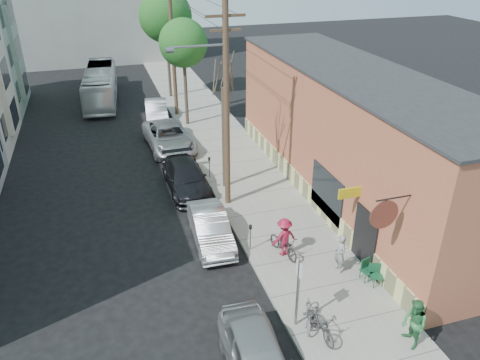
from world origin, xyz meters
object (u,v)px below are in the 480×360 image
object	(u,v)px
parked_bike_b	(309,313)
tree_bare	(224,139)
tree_leafy_far	(165,16)
car_0	(258,359)
parking_meter_near	(250,233)
bus	(101,85)
sign_post	(298,287)
car_4	(156,111)
patron_grey	(340,254)
cyclist	(284,237)
patron_green	(414,324)
car_1	(211,228)
utility_pole_near	(225,104)
tree_leafy_mid	(183,43)
patio_chair_a	(376,275)
parked_bike_a	(320,325)
parking_meter_far	(209,164)
car_3	(169,137)
car_2	(186,178)
patio_chair_b	(367,271)

from	to	relation	value
parked_bike_b	tree_bare	bearing A→B (deg)	113.75
tree_leafy_far	car_0	size ratio (longest dim) A/B	1.93
parking_meter_near	bus	world-z (taller)	bus
parked_bike_b	car_0	distance (m)	2.91
sign_post	car_4	world-z (taller)	sign_post
patron_grey	bus	size ratio (longest dim) A/B	0.17
car_4	cyclist	bearing A→B (deg)	-76.63
tree_leafy_far	patron_green	size ratio (longest dim) A/B	4.79
car_1	car_4	distance (m)	16.84
utility_pole_near	tree_leafy_mid	xyz separation A→B (m)	(0.41, 12.07, 0.55)
car_1	car_4	world-z (taller)	car_4
utility_pole_near	patron_green	size ratio (longest dim) A/B	5.44
patio_chair_a	parked_bike_a	size ratio (longest dim) A/B	0.52
parking_meter_far	car_1	xyz separation A→B (m)	(-1.45, -6.03, -0.27)
parking_meter_far	patron_grey	distance (m)	10.27
car_3	car_4	bearing A→B (deg)	86.14
car_0	parking_meter_near	bearing A→B (deg)	75.97
tree_leafy_mid	bus	size ratio (longest dim) A/B	0.74
parking_meter_near	patron_green	bearing A→B (deg)	-63.41
parked_bike_a	car_4	size ratio (longest dim) A/B	0.38
sign_post	patio_chair_a	world-z (taller)	sign_post
tree_leafy_far	patron_grey	distance (m)	26.80
tree_bare	car_2	distance (m)	3.04
tree_leafy_far	parked_bike_a	xyz separation A→B (m)	(0.12, -29.06, -6.12)
cyclist	patio_chair_b	bearing A→B (deg)	124.60
tree_leafy_far	patron_grey	size ratio (longest dim) A/B	5.14
patio_chair_a	parked_bike_a	bearing A→B (deg)	-128.16
parking_meter_near	parked_bike_b	xyz separation A→B (m)	(0.57, -4.82, -0.39)
patron_green	car_2	distance (m)	14.15
tree_leafy_far	car_2	distance (m)	18.21
parking_meter_far	car_0	distance (m)	13.82
tree_bare	tree_leafy_mid	bearing A→B (deg)	90.00
tree_leafy_mid	car_1	xyz separation A→B (m)	(-2.00, -15.04, -5.24)
tree_leafy_mid	car_0	distance (m)	23.41
parking_meter_near	bus	distance (m)	24.83
tree_bare	patron_green	size ratio (longest dim) A/B	3.01
patio_chair_a	parked_bike_b	world-z (taller)	parked_bike_b
tree_bare	parked_bike_b	bearing A→B (deg)	-89.88
parking_meter_far	patio_chair_a	bearing A→B (deg)	-70.30
parking_meter_near	parked_bike_b	world-z (taller)	parking_meter_near
parked_bike_a	car_1	world-z (taller)	car_1
parking_meter_far	bus	bearing A→B (deg)	107.02
patron_grey	bus	world-z (taller)	bus
parking_meter_far	patio_chair_b	distance (m)	11.33
patio_chair_b	car_2	world-z (taller)	car_2
patron_green	cyclist	world-z (taller)	patron_green
parking_meter_far	car_0	bearing A→B (deg)	-97.83
bus	car_3	bearing A→B (deg)	-67.56
car_1	car_3	world-z (taller)	car_3
patio_chair_b	patron_grey	distance (m)	1.24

